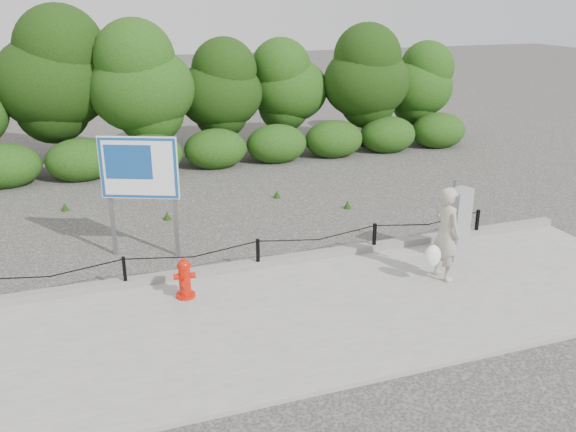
{
  "coord_description": "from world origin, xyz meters",
  "views": [
    {
      "loc": [
        -3.05,
        -10.32,
        5.09
      ],
      "look_at": [
        0.69,
        0.2,
        1.0
      ],
      "focal_mm": 38.0,
      "sensor_mm": 36.0,
      "label": 1
    }
  ],
  "objects_px": {
    "advertising_sign": "(139,173)",
    "utility_cabinet": "(457,223)",
    "fire_hydrant": "(185,279)",
    "pedestrian": "(445,235)"
  },
  "relations": [
    {
      "from": "pedestrian",
      "to": "fire_hydrant",
      "type": "bearing_deg",
      "value": 72.06
    },
    {
      "from": "utility_cabinet",
      "to": "advertising_sign",
      "type": "height_order",
      "value": "advertising_sign"
    },
    {
      "from": "fire_hydrant",
      "to": "pedestrian",
      "type": "distance_m",
      "value": 4.76
    },
    {
      "from": "pedestrian",
      "to": "advertising_sign",
      "type": "relative_size",
      "value": 0.71
    },
    {
      "from": "fire_hydrant",
      "to": "pedestrian",
      "type": "bearing_deg",
      "value": -3.57
    },
    {
      "from": "advertising_sign",
      "to": "fire_hydrant",
      "type": "bearing_deg",
      "value": -56.53
    },
    {
      "from": "pedestrian",
      "to": "utility_cabinet",
      "type": "height_order",
      "value": "pedestrian"
    },
    {
      "from": "fire_hydrant",
      "to": "utility_cabinet",
      "type": "height_order",
      "value": "utility_cabinet"
    },
    {
      "from": "fire_hydrant",
      "to": "pedestrian",
      "type": "xyz_separation_m",
      "value": [
        4.66,
        -0.84,
        0.52
      ]
    },
    {
      "from": "advertising_sign",
      "to": "utility_cabinet",
      "type": "bearing_deg",
      "value": 1.88
    }
  ]
}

